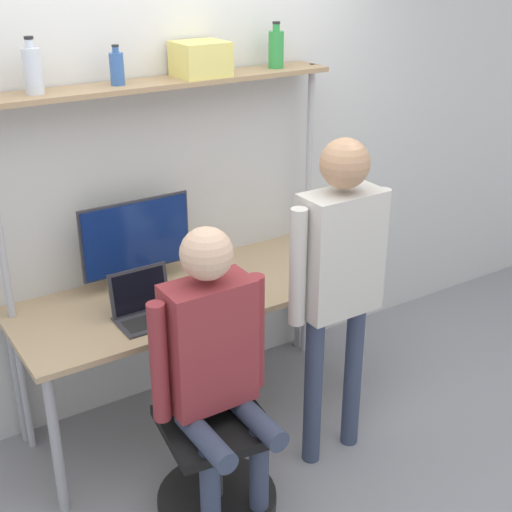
{
  "coord_description": "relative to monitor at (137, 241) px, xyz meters",
  "views": [
    {
      "loc": [
        -1.52,
        -2.57,
        2.44
      ],
      "look_at": [
        0.07,
        -0.08,
        1.13
      ],
      "focal_mm": 50.0,
      "sensor_mm": 36.0,
      "label": 1
    }
  ],
  "objects": [
    {
      "name": "monitor",
      "position": [
        0.0,
        0.0,
        0.0
      ],
      "size": [
        0.59,
        0.21,
        0.47
      ],
      "color": "#333338",
      "rests_on": "desk"
    },
    {
      "name": "laptop",
      "position": [
        -0.12,
        -0.32,
        -0.19
      ],
      "size": [
        0.3,
        0.23,
        0.23
      ],
      "color": "#333338",
      "rests_on": "desk"
    },
    {
      "name": "ground_plane",
      "position": [
        0.23,
        -0.58,
        -1.03
      ],
      "size": [
        12.0,
        12.0,
        0.0
      ],
      "primitive_type": "plane",
      "color": "gray"
    },
    {
      "name": "storage_box",
      "position": [
        0.42,
        0.03,
        0.87
      ],
      "size": [
        0.25,
        0.23,
        0.17
      ],
      "color": "#DBCC66",
      "rests_on": "shelf_unit"
    },
    {
      "name": "desk",
      "position": [
        0.23,
        -0.2,
        -0.33
      ],
      "size": [
        1.9,
        0.73,
        0.78
      ],
      "color": "tan",
      "rests_on": "ground_plane"
    },
    {
      "name": "bottle_clear",
      "position": [
        -0.41,
        0.03,
        0.89
      ],
      "size": [
        0.08,
        0.08,
        0.25
      ],
      "color": "silver",
      "rests_on": "shelf_unit"
    },
    {
      "name": "bottle_blue",
      "position": [
        -0.02,
        0.03,
        0.86
      ],
      "size": [
        0.07,
        0.07,
        0.18
      ],
      "color": "#335999",
      "rests_on": "shelf_unit"
    },
    {
      "name": "bottle_green",
      "position": [
        0.87,
        0.03,
        0.88
      ],
      "size": [
        0.08,
        0.08,
        0.24
      ],
      "color": "#2D8C3F",
      "rests_on": "shelf_unit"
    },
    {
      "name": "office_chair",
      "position": [
        -0.04,
        -0.82,
        -0.75
      ],
      "size": [
        0.56,
        0.56,
        0.93
      ],
      "color": "black",
      "rests_on": "ground_plane"
    },
    {
      "name": "person_seated",
      "position": [
        -0.05,
        -0.87,
        -0.21
      ],
      "size": [
        0.55,
        0.47,
        1.39
      ],
      "color": "#38425B",
      "rests_on": "ground_plane"
    },
    {
      "name": "shelf_unit",
      "position": [
        0.23,
        0.03,
        0.51
      ],
      "size": [
        1.8,
        0.25,
        1.82
      ],
      "color": "#997A56",
      "rests_on": "ground_plane"
    },
    {
      "name": "cell_phone",
      "position": [
        0.14,
        -0.32,
        -0.25
      ],
      "size": [
        0.07,
        0.15,
        0.01
      ],
      "color": "silver",
      "rests_on": "desk"
    },
    {
      "name": "wall_back",
      "position": [
        0.23,
        0.2,
        0.32
      ],
      "size": [
        8.0,
        0.06,
        2.7
      ],
      "color": "silver",
      "rests_on": "ground_plane"
    },
    {
      "name": "person_standing",
      "position": [
        0.65,
        -0.84,
        0.03
      ],
      "size": [
        0.55,
        0.22,
        1.66
      ],
      "color": "#38425B",
      "rests_on": "ground_plane"
    }
  ]
}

